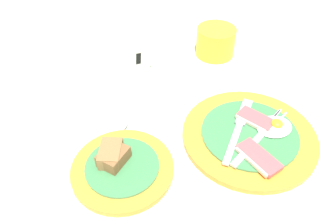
{
  "coord_description": "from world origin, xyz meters",
  "views": [
    {
      "loc": [
        -0.19,
        -0.36,
        0.47
      ],
      "look_at": [
        -0.01,
        0.09,
        0.02
      ],
      "focal_mm": 35.0,
      "sensor_mm": 36.0,
      "label": 1
    }
  ],
  "objects_px": {
    "number_card": "(137,57)",
    "teaspoon_by_saucer": "(124,123)",
    "breakfast_plate": "(250,135)",
    "sugar_cup": "(216,41)",
    "bread_plate": "(120,165)"
  },
  "relations": [
    {
      "from": "bread_plate",
      "to": "sugar_cup",
      "type": "relative_size",
      "value": 1.83
    },
    {
      "from": "bread_plate",
      "to": "sugar_cup",
      "type": "xyz_separation_m",
      "value": [
        0.33,
        0.27,
        0.03
      ]
    },
    {
      "from": "breakfast_plate",
      "to": "sugar_cup",
      "type": "distance_m",
      "value": 0.3
    },
    {
      "from": "breakfast_plate",
      "to": "teaspoon_by_saucer",
      "type": "relative_size",
      "value": 1.48
    },
    {
      "from": "number_card",
      "to": "teaspoon_by_saucer",
      "type": "xyz_separation_m",
      "value": [
        -0.09,
        -0.17,
        -0.03
      ]
    },
    {
      "from": "breakfast_plate",
      "to": "teaspoon_by_saucer",
      "type": "height_order",
      "value": "breakfast_plate"
    },
    {
      "from": "bread_plate",
      "to": "teaspoon_by_saucer",
      "type": "height_order",
      "value": "bread_plate"
    },
    {
      "from": "breakfast_plate",
      "to": "bread_plate",
      "type": "xyz_separation_m",
      "value": [
        -0.25,
        0.03,
        0.0
      ]
    },
    {
      "from": "teaspoon_by_saucer",
      "to": "number_card",
      "type": "bearing_deg",
      "value": -148.36
    },
    {
      "from": "breakfast_plate",
      "to": "teaspoon_by_saucer",
      "type": "distance_m",
      "value": 0.25
    },
    {
      "from": "breakfast_plate",
      "to": "sugar_cup",
      "type": "bearing_deg",
      "value": 74.63
    },
    {
      "from": "sugar_cup",
      "to": "teaspoon_by_saucer",
      "type": "relative_size",
      "value": 0.57
    },
    {
      "from": "bread_plate",
      "to": "sugar_cup",
      "type": "bearing_deg",
      "value": 38.66
    },
    {
      "from": "number_card",
      "to": "teaspoon_by_saucer",
      "type": "height_order",
      "value": "number_card"
    },
    {
      "from": "breakfast_plate",
      "to": "sugar_cup",
      "type": "height_order",
      "value": "sugar_cup"
    }
  ]
}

